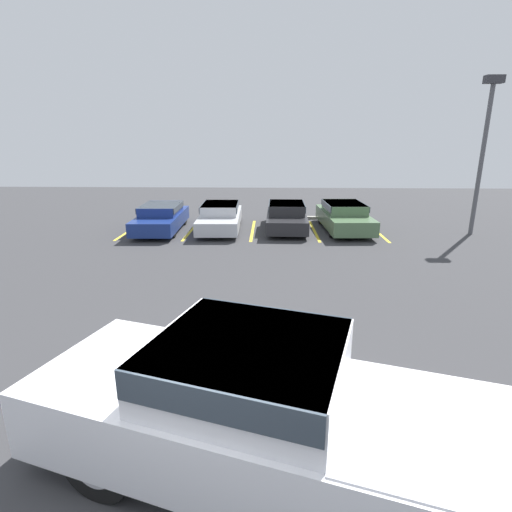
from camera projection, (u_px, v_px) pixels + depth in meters
The scene contains 13 objects.
ground_plane at pixel (224, 493), 4.62m from camera, with size 60.00×60.00×0.00m, color #38383A.
stall_stripe_a at pixel (131, 229), 18.02m from camera, with size 0.12×4.22×0.01m, color yellow.
stall_stripe_b at pixel (192, 230), 17.94m from camera, with size 0.12×4.22×0.01m, color yellow.
stall_stripe_c at pixel (253, 230), 17.86m from camera, with size 0.12×4.22×0.01m, color yellow.
stall_stripe_d at pixel (314, 231), 17.77m from camera, with size 0.12×4.22×0.01m, color yellow.
stall_stripe_e at pixel (376, 231), 17.69m from camera, with size 0.12×4.22×0.01m, color yellow.
pickup_truck at pixel (274, 413), 4.61m from camera, with size 6.25×3.74×1.77m.
parked_sedan_a at pixel (161, 217), 17.66m from camera, with size 1.87×4.50×1.16m.
parked_sedan_b at pixel (220, 216), 17.88m from camera, with size 1.88×4.66×1.17m.
parked_sedan_c at pixel (286, 215), 17.90m from camera, with size 1.80×4.38×1.18m.
parked_sedan_d at pixel (344, 216), 17.76m from camera, with size 1.99×4.67×1.22m.
light_post at pixel (485, 139), 16.08m from camera, with size 0.70×0.36×6.30m.
wheel_stop_curb at pixel (303, 218), 20.33m from camera, with size 1.67×0.20×0.14m, color #B7B2A8.
Camera 1 is at (0.48, -3.64, 3.94)m, focal length 28.00 mm.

